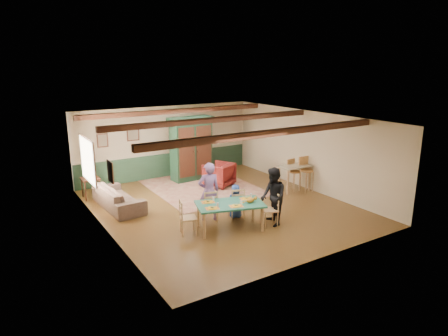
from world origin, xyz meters
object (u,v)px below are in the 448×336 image
dining_chair_end_right (269,209)px  sofa (118,197)px  dining_table (230,216)px  person_man (209,192)px  person_woman (273,197)px  person_child (236,201)px  dining_chair_far_left (210,205)px  table_lamp (89,169)px  end_table (91,188)px  counter_table (294,178)px  bar_stool_left (294,175)px  bar_stool_right (307,175)px  dining_chair_far_right (236,203)px  dining_chair_end_left (188,217)px  armoire (191,149)px  cat (250,200)px  armchair (219,174)px

dining_chair_end_right → sofa: bearing=-122.1°
dining_table → person_man: 0.98m
person_woman → person_child: (-0.56, 0.97, -0.31)m
dining_chair_far_left → person_woman: size_ratio=0.58×
person_woman → table_lamp: bearing=-126.7°
person_man → dining_chair_far_left: bearing=90.0°
person_woman → end_table: bearing=-126.7°
person_man → sofa: (-1.83, 2.31, -0.50)m
dining_chair_end_right → counter_table: bearing=143.3°
sofa → bar_stool_left: 5.85m
sofa → end_table: end_table is taller
bar_stool_right → dining_table: bearing=-159.0°
dining_chair_far_right → sofa: dining_chair_far_right is taller
dining_chair_far_left → person_man: size_ratio=0.55×
person_child → sofa: bearing=-27.9°
sofa → dining_table: bearing=-151.3°
table_lamp → counter_table: 6.76m
dining_chair_end_left → bar_stool_left: bar_stool_left is taller
dining_chair_far_right → person_man: bearing=-5.7°
dining_chair_end_left → counter_table: 4.86m
dining_chair_end_right → person_man: 1.71m
armoire → dining_chair_end_left: bearing=-122.1°
person_man → sofa: 2.99m
cat → bar_stool_left: bar_stool_left is taller
cat → armchair: size_ratio=0.38×
person_woman → person_man: bearing=-115.9°
cat → bar_stool_right: (3.46, 1.57, -0.21)m
dining_chair_far_left → table_lamp: 4.40m
sofa → bar_stool_left: bar_stool_left is taller
dining_table → end_table: dining_table is taller
person_child → armchair: (1.17, 2.82, -0.06)m
dining_chair_far_right → counter_table: 3.24m
armoire → sofa: size_ratio=1.04×
dining_chair_far_left → cat: bearing=139.2°
dining_table → armchair: 3.87m
dining_chair_far_right → dining_chair_end_left: same height
dining_chair_far_left → person_child: person_child is taller
dining_chair_end_left → bar_stool_left: bearing=-57.5°
armoire → armchair: (0.43, -1.27, -0.76)m
dining_chair_far_left → counter_table: size_ratio=0.84×
dining_chair_end_right → person_man: bearing=-117.3°
dining_chair_end_left → dining_chair_end_right: (2.11, -0.64, 0.00)m
dining_table → person_man: bearing=99.8°
person_child → bar_stool_right: (3.35, 0.70, 0.11)m
person_child → bar_stool_right: bar_stool_right is taller
end_table → dining_chair_far_left: bearing=-58.6°
cat → counter_table: size_ratio=0.32×
dining_chair_end_right → table_lamp: size_ratio=1.49×
dining_chair_far_right → table_lamp: table_lamp is taller
cat → sofa: cat is taller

